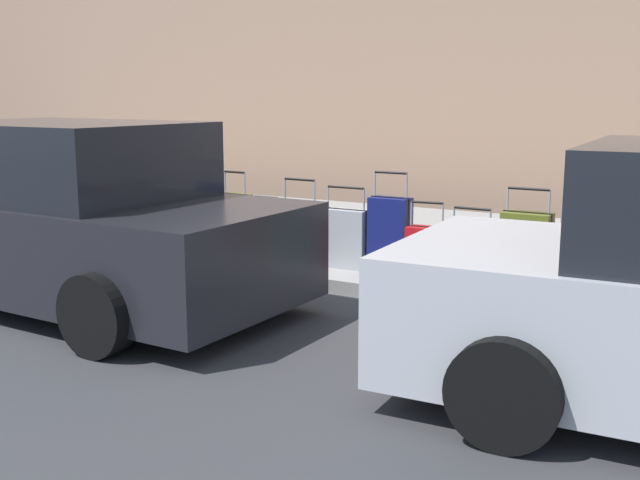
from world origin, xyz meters
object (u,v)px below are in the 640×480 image
object	(u,v)px
suitcase_maroon_1	(579,262)
suitcase_olive_2	(526,251)
suitcase_red_4	(426,253)
suitcase_maroon_8	(267,230)
fire_hydrant	(183,211)
bollard_post	(127,217)
suitcase_olive_9	(236,225)
suitcase_black_7	(300,235)
suitcase_navy_5	(390,235)
suitcase_teal_3	(470,259)
parked_car_charcoal_1	(66,219)
suitcase_black_0	(632,268)
suitcase_silver_6	(346,238)

from	to	relation	value
suitcase_maroon_1	suitcase_olive_2	size ratio (longest dim) A/B	0.88
suitcase_red_4	suitcase_maroon_8	distance (m)	1.90
fire_hydrant	bollard_post	size ratio (longest dim) A/B	1.25
suitcase_olive_9	suitcase_black_7	bearing A→B (deg)	178.32
suitcase_black_7	suitcase_maroon_1	bearing A→B (deg)	-177.49
suitcase_navy_5	bollard_post	world-z (taller)	suitcase_navy_5
suitcase_black_7	fire_hydrant	bearing A→B (deg)	-2.09
suitcase_red_4	suitcase_teal_3	bearing A→B (deg)	-179.33
suitcase_olive_2	parked_car_charcoal_1	bearing A→B (deg)	28.83
suitcase_black_0	suitcase_maroon_8	size ratio (longest dim) A/B	1.27
bollard_post	suitcase_maroon_8	bearing A→B (deg)	-176.13
bollard_post	suitcase_silver_6	bearing A→B (deg)	-176.61
suitcase_maroon_1	bollard_post	bearing A→B (deg)	2.35
suitcase_silver_6	suitcase_maroon_1	bearing A→B (deg)	-178.92
suitcase_black_0	suitcase_olive_9	world-z (taller)	suitcase_olive_9
fire_hydrant	parked_car_charcoal_1	bearing A→B (deg)	97.93
suitcase_black_0	suitcase_black_7	bearing A→B (deg)	0.45
suitcase_silver_6	fire_hydrant	xyz separation A→B (m)	(2.15, 0.02, 0.13)
suitcase_black_0	fire_hydrant	distance (m)	4.96
suitcase_maroon_8	bollard_post	size ratio (longest dim) A/B	1.04
suitcase_navy_5	parked_car_charcoal_1	bearing A→B (deg)	40.74
suitcase_olive_2	suitcase_teal_3	distance (m)	0.51
suitcase_olive_9	suitcase_silver_6	bearing A→B (deg)	-177.66
suitcase_silver_6	suitcase_black_7	bearing A→B (deg)	9.04
suitcase_red_4	suitcase_silver_6	distance (m)	0.94
suitcase_black_0	suitcase_silver_6	world-z (taller)	suitcase_black_0
suitcase_teal_3	fire_hydrant	xyz separation A→B (m)	(3.53, -0.07, 0.18)
suitcase_olive_2	suitcase_silver_6	bearing A→B (deg)	1.20
suitcase_maroon_1	suitcase_navy_5	distance (m)	1.86
suitcase_black_7	fire_hydrant	world-z (taller)	suitcase_black_7
suitcase_maroon_1	bollard_post	xyz separation A→B (m)	(5.24, 0.22, 0.02)
suitcase_maroon_1	suitcase_maroon_8	size ratio (longest dim) A/B	1.20
suitcase_olive_9	fire_hydrant	xyz separation A→B (m)	(0.78, -0.03, 0.09)
suitcase_black_7	parked_car_charcoal_1	xyz separation A→B (m)	(1.36, 1.94, 0.33)
suitcase_navy_5	suitcase_teal_3	bearing A→B (deg)	172.70
suitcase_maroon_8	suitcase_navy_5	bearing A→B (deg)	-177.65
fire_hydrant	bollard_post	xyz separation A→B (m)	(0.74, 0.15, -0.10)
parked_car_charcoal_1	suitcase_olive_2	bearing A→B (deg)	-151.17
suitcase_black_7	suitcase_silver_6	bearing A→B (deg)	-170.96
suitcase_silver_6	bollard_post	world-z (taller)	suitcase_silver_6
suitcase_olive_2	suitcase_olive_9	size ratio (longest dim) A/B	1.00
suitcase_red_4	bollard_post	world-z (taller)	suitcase_red_4
suitcase_maroon_1	parked_car_charcoal_1	world-z (taller)	parked_car_charcoal_1
suitcase_teal_3	parked_car_charcoal_1	bearing A→B (deg)	30.58
suitcase_teal_3	fire_hydrant	world-z (taller)	fire_hydrant
suitcase_teal_3	suitcase_navy_5	distance (m)	0.91
suitcase_black_7	parked_car_charcoal_1	world-z (taller)	parked_car_charcoal_1
fire_hydrant	bollard_post	distance (m)	0.76
suitcase_black_0	suitcase_silver_6	distance (m)	2.81
suitcase_black_0	suitcase_olive_9	xyz separation A→B (m)	(4.17, 0.00, 0.03)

